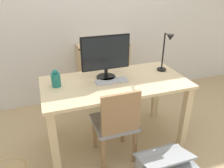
# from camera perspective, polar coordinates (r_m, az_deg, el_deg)

# --- Properties ---
(ground_plane) EXTENTS (10.00, 10.00, 0.00)m
(ground_plane) POSITION_cam_1_polar(r_m,az_deg,el_deg) (2.61, 0.73, -14.66)
(ground_plane) COLOR tan
(wall_back) EXTENTS (8.00, 0.05, 2.60)m
(wall_back) POSITION_cam_1_polar(r_m,az_deg,el_deg) (3.13, -6.64, 18.44)
(wall_back) COLOR silver
(wall_back) RESTS_ON ground_plane
(desk) EXTENTS (1.45, 0.73, 0.77)m
(desk) POSITION_cam_1_polar(r_m,az_deg,el_deg) (2.25, 0.82, -2.38)
(desk) COLOR #D8BC8C
(desk) RESTS_ON ground_plane
(monitor) EXTENTS (0.50, 0.20, 0.44)m
(monitor) POSITION_cam_1_polar(r_m,az_deg,el_deg) (2.18, -1.65, 7.58)
(monitor) COLOR black
(monitor) RESTS_ON desk
(keyboard) EXTENTS (0.32, 0.12, 0.02)m
(keyboard) POSITION_cam_1_polar(r_m,az_deg,el_deg) (2.17, -0.06, 0.73)
(keyboard) COLOR #B2B2B7
(keyboard) RESTS_ON desk
(vase) EXTENTS (0.09, 0.09, 0.17)m
(vase) POSITION_cam_1_polar(r_m,az_deg,el_deg) (2.13, -14.46, 1.22)
(vase) COLOR #1E7266
(vase) RESTS_ON desk
(desk_lamp) EXTENTS (0.10, 0.19, 0.43)m
(desk_lamp) POSITION_cam_1_polar(r_m,az_deg,el_deg) (2.39, 14.04, 8.80)
(desk_lamp) COLOR black
(desk_lamp) RESTS_ON desk
(chair) EXTENTS (0.40, 0.40, 0.83)m
(chair) POSITION_cam_1_polar(r_m,az_deg,el_deg) (2.13, 1.07, -10.07)
(chair) COLOR gray
(chair) RESTS_ON ground_plane
(bookshelf) EXTENTS (0.72, 0.28, 0.88)m
(bookshelf) POSITION_cam_1_polar(r_m,az_deg,el_deg) (3.21, -4.46, 2.07)
(bookshelf) COLOR tan
(bookshelf) RESTS_ON ground_plane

